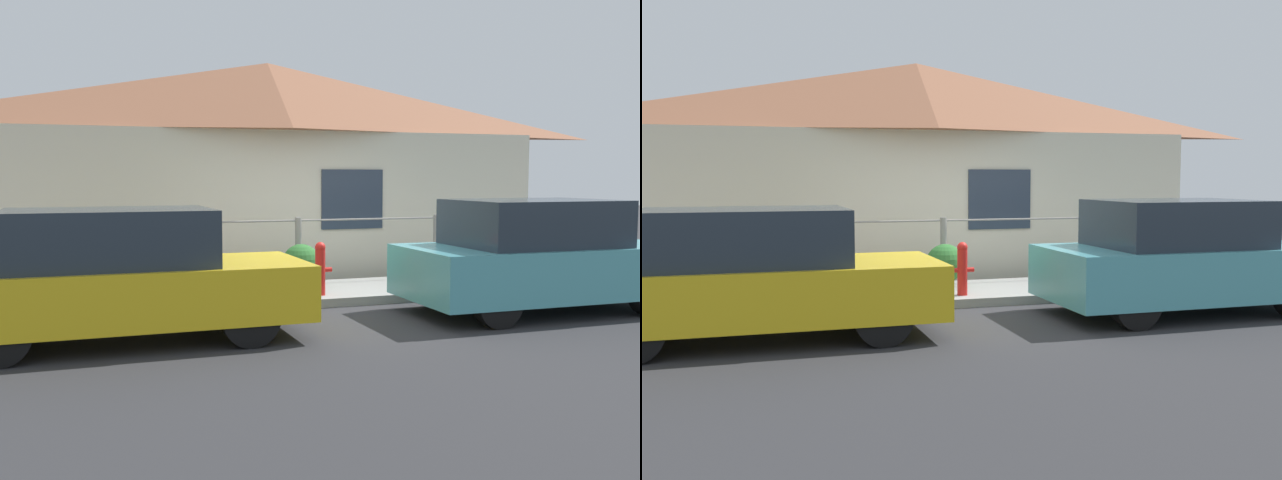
% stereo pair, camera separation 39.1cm
% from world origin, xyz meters
% --- Properties ---
extents(ground_plane, '(60.00, 60.00, 0.00)m').
position_xyz_m(ground_plane, '(0.00, 0.00, 0.00)').
color(ground_plane, '#2D2D30').
extents(sidewalk, '(24.00, 1.71, 0.13)m').
position_xyz_m(sidewalk, '(0.00, 0.85, 0.06)').
color(sidewalk, gray).
rests_on(sidewalk, ground_plane).
extents(house, '(9.73, 2.23, 3.75)m').
position_xyz_m(house, '(0.00, 3.24, 2.96)').
color(house, beige).
rests_on(house, ground_plane).
extents(fence, '(4.90, 0.10, 1.02)m').
position_xyz_m(fence, '(0.00, 1.56, 0.69)').
color(fence, gray).
rests_on(fence, sidewalk).
extents(car_left, '(3.89, 1.62, 1.43)m').
position_xyz_m(car_left, '(-2.82, -1.12, 0.71)').
color(car_left, gold).
rests_on(car_left, ground_plane).
extents(car_right, '(3.67, 1.71, 1.47)m').
position_xyz_m(car_right, '(2.47, -1.12, 0.72)').
color(car_right, teal).
rests_on(car_right, ground_plane).
extents(fire_hydrant, '(0.33, 0.15, 0.74)m').
position_xyz_m(fire_hydrant, '(-0.06, 0.34, 0.51)').
color(fire_hydrant, red).
rests_on(fire_hydrant, sidewalk).
extents(potted_plant_near_hydrant, '(0.57, 0.57, 0.65)m').
position_xyz_m(potted_plant_near_hydrant, '(-0.10, 1.09, 0.47)').
color(potted_plant_near_hydrant, brown).
rests_on(potted_plant_near_hydrant, sidewalk).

